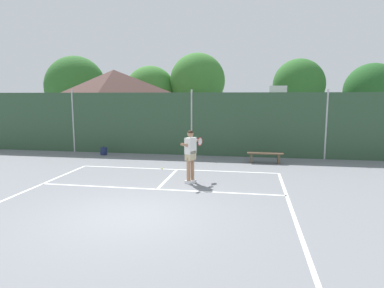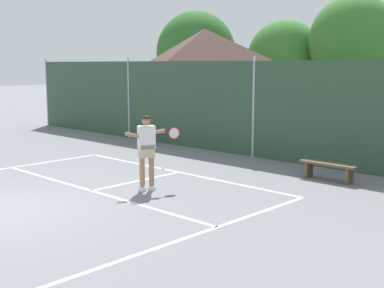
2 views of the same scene
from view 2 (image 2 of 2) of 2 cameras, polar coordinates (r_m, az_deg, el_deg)
court_markings at (r=11.95m, az=-18.37°, el=-6.49°), size 8.30×11.10×0.01m
chainlink_fence at (r=17.13m, az=6.87°, el=3.86°), size 26.09×0.09×3.34m
clubhouse_building at (r=23.65m, az=1.39°, el=7.29°), size 7.39×4.51×4.66m
treeline_backdrop at (r=25.85m, az=15.54°, el=9.93°), size 27.04×4.48×6.25m
tennis_player at (r=12.53m, az=-5.03°, el=-0.18°), size 0.56×1.37×1.85m
tennis_ball at (r=15.18m, az=-3.23°, el=-2.70°), size 0.07×0.07×0.07m
backpack_navy at (r=19.76m, az=-4.96°, el=0.45°), size 0.32×0.30×0.46m
courtside_bench at (r=14.12m, az=14.97°, el=-2.52°), size 1.60×0.36×0.48m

